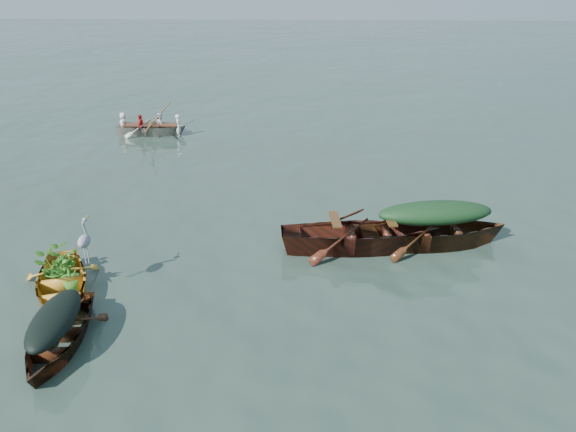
# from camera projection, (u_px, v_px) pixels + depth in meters

# --- Properties ---
(ground) EXTENTS (140.00, 140.00, 0.00)m
(ground) POSITION_uv_depth(u_px,v_px,m) (242.00, 332.00, 9.84)
(ground) COLOR #31453A
(ground) RESTS_ON ground
(yellow_dinghy) EXTENTS (2.57, 3.61, 0.90)m
(yellow_dinghy) POSITION_uv_depth(u_px,v_px,m) (63.00, 295.00, 10.96)
(yellow_dinghy) COLOR gold
(yellow_dinghy) RESTS_ON ground
(dark_covered_boat) EXTENTS (1.45, 3.37, 0.80)m
(dark_covered_boat) POSITION_uv_depth(u_px,v_px,m) (60.00, 346.00, 9.47)
(dark_covered_boat) COLOR #421F0F
(dark_covered_boat) RESTS_ON ground
(green_tarp_boat) EXTENTS (4.95, 2.23, 1.14)m
(green_tarp_boat) POSITION_uv_depth(u_px,v_px,m) (432.00, 246.00, 12.94)
(green_tarp_boat) COLOR #462810
(green_tarp_boat) RESTS_ON ground
(open_wooden_boat) EXTENTS (5.16, 2.05, 1.22)m
(open_wooden_boat) POSITION_uv_depth(u_px,v_px,m) (361.00, 249.00, 12.78)
(open_wooden_boat) COLOR #531C14
(open_wooden_boat) RESTS_ON ground
(rowed_boat) EXTENTS (3.79, 1.28, 0.86)m
(rowed_boat) POSITION_uv_depth(u_px,v_px,m) (152.00, 135.00, 21.74)
(rowed_boat) COLOR beige
(rowed_boat) RESTS_ON ground
(dark_tarp_cover) EXTENTS (0.80, 1.86, 0.40)m
(dark_tarp_cover) POSITION_uv_depth(u_px,v_px,m) (54.00, 317.00, 9.23)
(dark_tarp_cover) COLOR black
(dark_tarp_cover) RESTS_ON dark_covered_boat
(green_tarp_cover) EXTENTS (2.72, 1.23, 0.52)m
(green_tarp_cover) POSITION_uv_depth(u_px,v_px,m) (435.00, 213.00, 12.61)
(green_tarp_cover) COLOR #17391A
(green_tarp_cover) RESTS_ON green_tarp_boat
(thwart_benches) EXTENTS (2.60, 1.18, 0.04)m
(thwart_benches) POSITION_uv_depth(u_px,v_px,m) (362.00, 224.00, 12.52)
(thwart_benches) COLOR #4A2A11
(thwart_benches) RESTS_ON open_wooden_boat
(heron) EXTENTS (0.41, 0.48, 0.92)m
(heron) POSITION_uv_depth(u_px,v_px,m) (85.00, 249.00, 10.80)
(heron) COLOR #9EA0A7
(heron) RESTS_ON yellow_dinghy
(dinghy_weeds) EXTENTS (0.99, 1.10, 0.60)m
(dinghy_weeds) POSITION_uv_depth(u_px,v_px,m) (59.00, 249.00, 11.15)
(dinghy_weeds) COLOR #3C761F
(dinghy_weeds) RESTS_ON yellow_dinghy
(rowers) EXTENTS (2.66, 1.12, 0.76)m
(rowers) POSITION_uv_depth(u_px,v_px,m) (150.00, 114.00, 21.41)
(rowers) COLOR white
(rowers) RESTS_ON rowed_boat
(oars) EXTENTS (0.71, 2.62, 0.06)m
(oars) POSITION_uv_depth(u_px,v_px,m) (151.00, 123.00, 21.55)
(oars) COLOR olive
(oars) RESTS_ON rowed_boat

